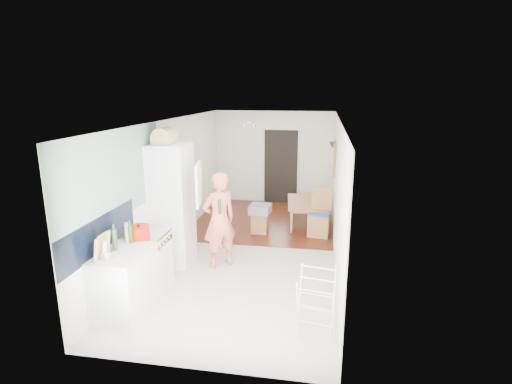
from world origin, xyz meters
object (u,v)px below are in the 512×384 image
(dining_chair, at_px, (320,213))
(stool, at_px, (260,223))
(person, at_px, (219,212))
(dining_table, at_px, (307,214))
(drying_rack, at_px, (316,304))

(dining_chair, xyz_separation_m, stool, (-1.27, -0.03, -0.29))
(dining_chair, height_order, stool, dining_chair)
(person, xyz_separation_m, dining_chair, (1.71, 1.80, -0.49))
(person, bearing_deg, dining_table, -160.44)
(dining_table, distance_m, dining_chair, 0.87)
(dining_table, relative_size, dining_chair, 1.24)
(person, relative_size, dining_table, 1.58)
(person, xyz_separation_m, dining_table, (1.42, 2.57, -0.78))
(stool, xyz_separation_m, drying_rack, (1.28, -3.61, 0.22))
(dining_chair, bearing_deg, dining_table, 119.25)
(person, xyz_separation_m, drying_rack, (1.72, -1.84, -0.56))
(person, distance_m, dining_chair, 2.53)
(person, height_order, dining_table, person)
(dining_table, bearing_deg, dining_chair, -164.50)
(stool, bearing_deg, drying_rack, -70.43)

